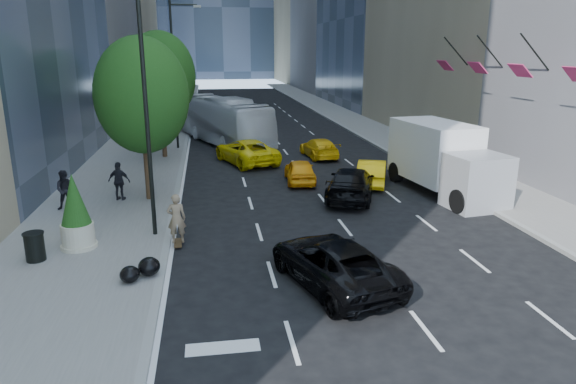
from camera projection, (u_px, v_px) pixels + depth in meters
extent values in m
plane|color=black|center=(347.00, 269.00, 16.88)|extent=(160.00, 160.00, 0.00)
cube|color=slate|center=(153.00, 132.00, 44.05)|extent=(6.00, 120.00, 0.15)
cube|color=slate|center=(366.00, 127.00, 46.90)|extent=(4.00, 120.00, 0.15)
cylinder|color=black|center=(146.00, 102.00, 18.32)|extent=(0.16, 0.16, 10.00)
cylinder|color=black|center=(174.00, 76.00, 35.45)|extent=(0.16, 0.16, 10.00)
cylinder|color=black|center=(183.00, 5.00, 34.32)|extent=(1.80, 0.12, 0.12)
cube|color=#99998C|center=(197.00, 6.00, 34.48)|extent=(0.50, 0.22, 0.15)
cylinder|color=#312113|center=(147.00, 166.00, 23.90)|extent=(0.30, 0.30, 3.15)
ellipsoid|color=#193D10|center=(142.00, 95.00, 23.02)|extent=(4.20, 4.20, 5.25)
cylinder|color=#312113|center=(163.00, 131.00, 33.38)|extent=(0.30, 0.30, 3.38)
ellipsoid|color=#193D10|center=(160.00, 76.00, 32.44)|extent=(4.50, 4.50, 5.62)
cylinder|color=#312113|center=(175.00, 111.00, 45.81)|extent=(0.30, 0.30, 2.93)
ellipsoid|color=#193D10|center=(173.00, 77.00, 45.00)|extent=(3.90, 3.90, 4.88)
cylinder|color=black|center=(186.00, 91.00, 53.23)|extent=(0.14, 0.14, 5.20)
imported|color=black|center=(185.00, 75.00, 52.80)|extent=(2.48, 0.53, 1.00)
cylinder|color=black|center=(535.00, 52.00, 24.31)|extent=(1.75, 0.08, 1.75)
cube|color=#B72A5C|center=(520.00, 70.00, 24.45)|extent=(0.64, 1.30, 0.64)
cylinder|color=black|center=(490.00, 52.00, 28.12)|extent=(1.75, 0.08, 1.75)
cube|color=#B72A5C|center=(477.00, 68.00, 28.25)|extent=(0.64, 1.30, 0.64)
cylinder|color=black|center=(456.00, 51.00, 31.92)|extent=(1.75, 0.08, 1.75)
cube|color=#B72A5C|center=(445.00, 65.00, 32.06)|extent=(0.64, 1.30, 0.64)
imported|color=#836D52|center=(177.00, 222.00, 18.65)|extent=(0.70, 0.48, 1.85)
imported|color=black|center=(334.00, 262.00, 15.63)|extent=(3.77, 5.62, 1.43)
imported|color=black|center=(351.00, 183.00, 24.64)|extent=(3.85, 5.60, 1.51)
imported|color=#FFA30D|center=(300.00, 171.00, 27.72)|extent=(1.78, 3.84, 1.27)
imported|color=yellow|center=(372.00, 172.00, 27.28)|extent=(2.77, 4.34, 1.35)
imported|color=yellow|center=(246.00, 151.00, 32.33)|extent=(4.25, 6.05, 1.53)
imported|color=yellow|center=(319.00, 148.00, 34.16)|extent=(2.17, 4.49, 1.26)
imported|color=silver|center=(222.00, 120.00, 39.25)|extent=(7.15, 12.72, 3.48)
cube|color=white|center=(434.00, 151.00, 26.19)|extent=(3.21, 5.23, 2.89)
cube|color=gray|center=(477.00, 182.00, 23.03)|extent=(2.73, 2.45, 2.46)
cylinder|color=black|center=(459.00, 201.00, 22.51)|extent=(0.51, 1.11, 1.07)
cylinder|color=black|center=(503.00, 197.00, 23.13)|extent=(0.51, 1.11, 1.07)
cylinder|color=black|center=(396.00, 172.00, 27.85)|extent=(0.51, 1.11, 1.07)
cylinder|color=black|center=(433.00, 169.00, 28.47)|extent=(0.51, 1.11, 1.07)
imported|color=black|center=(66.00, 190.00, 22.47)|extent=(0.94, 0.78, 1.76)
imported|color=black|center=(119.00, 181.00, 23.86)|extent=(1.14, 0.73, 1.81)
cylinder|color=black|center=(35.00, 247.00, 17.09)|extent=(0.63, 0.63, 0.94)
cylinder|color=beige|center=(78.00, 235.00, 18.22)|extent=(1.13, 1.13, 0.90)
cone|color=#193D10|center=(74.00, 199.00, 17.85)|extent=(1.02, 1.02, 1.81)
ellipsoid|color=black|center=(149.00, 266.00, 16.02)|extent=(0.68, 0.75, 0.58)
ellipsoid|color=black|center=(130.00, 274.00, 15.54)|extent=(0.60, 0.66, 0.51)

